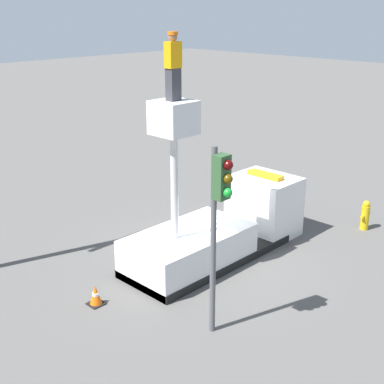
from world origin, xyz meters
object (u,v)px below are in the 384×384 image
(worker, at_px, (173,66))
(fire_hydrant, at_px, (365,215))
(traffic_light_pole, at_px, (219,206))
(bucket_truck, at_px, (220,228))
(traffic_cone_rear, at_px, (96,296))

(worker, relative_size, fire_hydrant, 1.64)
(traffic_light_pole, xyz_separation_m, fire_hydrant, (8.33, 0.50, -2.75))
(traffic_light_pole, bearing_deg, bucket_truck, 40.70)
(worker, height_order, traffic_cone_rear, worker)
(worker, relative_size, traffic_light_pole, 0.38)
(bucket_truck, distance_m, traffic_light_pole, 4.99)
(bucket_truck, height_order, traffic_cone_rear, bucket_truck)
(bucket_truck, relative_size, worker, 3.70)
(worker, height_order, fire_hydrant, worker)
(bucket_truck, bearing_deg, worker, 180.00)
(bucket_truck, relative_size, fire_hydrant, 6.08)
(worker, height_order, traffic_light_pole, worker)
(worker, xyz_separation_m, traffic_light_pole, (-1.38, -2.86, -2.71))
(worker, bearing_deg, traffic_cone_rear, 173.89)
(traffic_light_pole, distance_m, traffic_cone_rear, 4.53)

